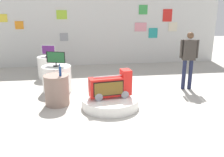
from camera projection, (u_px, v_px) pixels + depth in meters
name	position (u px, v px, depth m)	size (l,w,h in m)	color
ground_plane	(125.00, 109.00, 6.14)	(30.00, 30.00, 0.00)	#B2ADA3
back_wall_display	(103.00, 30.00, 10.64)	(10.53, 0.13, 3.09)	silver
main_display_pedestal	(110.00, 102.00, 6.30)	(1.47, 1.47, 0.25)	white
novelty_firetruck_tv	(111.00, 87.00, 6.18)	(1.10, 0.49, 0.71)	gray
display_pedestal_left_rear	(57.00, 79.00, 7.41)	(0.87, 0.87, 0.78)	white
tv_on_left_rear	(56.00, 58.00, 7.22)	(0.56, 0.23, 0.44)	black
display_pedestal_center_rear	(50.00, 67.00, 8.81)	(0.82, 0.82, 0.78)	white
tv_on_center_rear	(48.00, 51.00, 8.64)	(0.48, 0.24, 0.41)	black
side_table_round	(57.00, 90.00, 6.36)	(0.65, 0.65, 0.80)	gray
bottle_on_side_table	(60.00, 71.00, 6.15)	(0.06, 0.06, 0.32)	navy
shopper_browsing_near_truck	(189.00, 56.00, 7.42)	(0.55, 0.26, 1.78)	#1E233F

